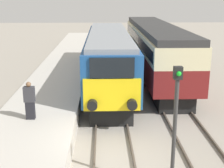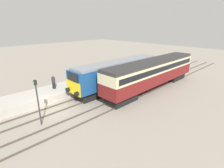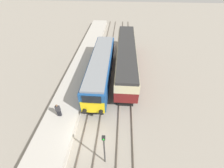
# 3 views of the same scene
# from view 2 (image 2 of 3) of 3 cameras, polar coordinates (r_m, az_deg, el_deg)

# --- Properties ---
(ground_plane) EXTENTS (120.00, 120.00, 0.00)m
(ground_plane) POSITION_cam_2_polar(r_m,az_deg,el_deg) (18.50, -18.47, -8.07)
(ground_plane) COLOR gray
(platform_left) EXTENTS (3.50, 50.00, 0.88)m
(platform_left) POSITION_cam_2_polar(r_m,az_deg,el_deg) (24.88, -5.57, 0.97)
(platform_left) COLOR #B7B2A8
(platform_left) RESTS_ON ground_plane
(rails_near_track) EXTENTS (1.51, 60.00, 0.14)m
(rails_near_track) POSITION_cam_2_polar(r_m,az_deg,el_deg) (20.83, -6.18, -3.81)
(rails_near_track) COLOR #4C4238
(rails_near_track) RESTS_ON ground_plane
(rails_far_track) EXTENTS (1.50, 60.00, 0.14)m
(rails_far_track) POSITION_cam_2_polar(r_m,az_deg,el_deg) (18.50, 0.46, -6.76)
(rails_far_track) COLOR #4C4238
(rails_far_track) RESTS_ON ground_plane
(locomotive) EXTENTS (2.70, 14.11, 3.64)m
(locomotive) POSITION_cam_2_polar(r_m,az_deg,el_deg) (22.91, 2.02, 3.64)
(locomotive) COLOR black
(locomotive) RESTS_ON ground_plane
(passenger_carriage) EXTENTS (2.75, 16.35, 3.84)m
(passenger_carriage) POSITION_cam_2_polar(r_m,az_deg,el_deg) (23.08, 13.26, 3.97)
(passenger_carriage) COLOR black
(passenger_carriage) RESTS_ON ground_plane
(person_on_platform) EXTENTS (0.44, 0.26, 1.60)m
(person_on_platform) POSITION_cam_2_polar(r_m,az_deg,el_deg) (21.50, -18.55, 0.56)
(person_on_platform) COLOR black
(person_on_platform) RESTS_ON platform_left
(signal_post) EXTENTS (0.24, 0.28, 3.96)m
(signal_post) POSITION_cam_2_polar(r_m,az_deg,el_deg) (15.42, -23.12, -4.58)
(signal_post) COLOR #333333
(signal_post) RESTS_ON ground_plane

